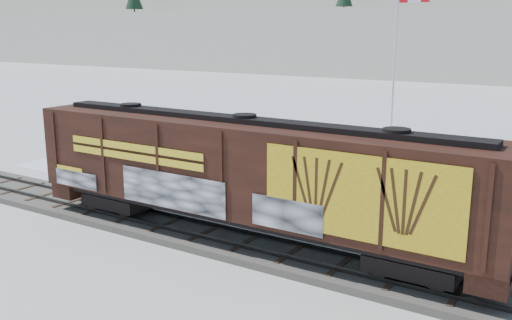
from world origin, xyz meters
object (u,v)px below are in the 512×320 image
Objects in this scene: hopper_railcar at (245,172)px; car_silver at (254,180)px; flagpole at (394,102)px; car_dark at (483,207)px; car_white at (381,206)px.

car_silver is (-3.66, 6.38, -2.32)m from hopper_railcar.
hopper_railcar is at bearing -132.18° from car_silver.
hopper_railcar is 15.92m from flagpole.
flagpole is 2.20× the size of car_dark.
car_silver is 7.11m from car_white.
car_white is (3.14, -10.18, -3.32)m from flagpole.
flagpole is at bearing 89.00° from hopper_railcar.
car_dark is at bearing -70.12° from car_white.
flagpole is 10.81m from car_silver.
car_dark is (10.89, 1.56, 0.02)m from car_silver.
hopper_railcar reaches higher than car_silver.
hopper_railcar is at bearing 139.59° from car_dark.
hopper_railcar is 10.98m from car_dark.
flagpole reaches higher than car_silver.
flagpole reaches higher than car_dark.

